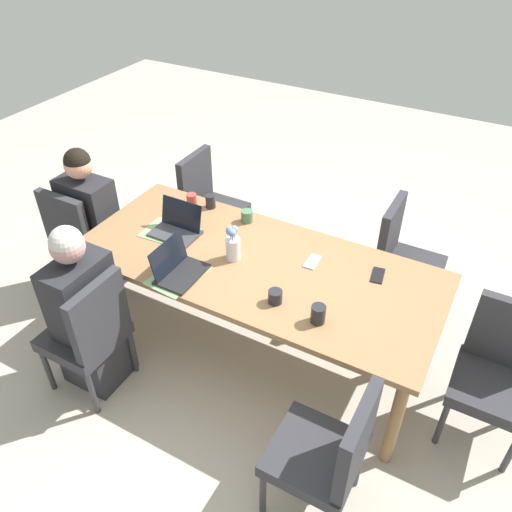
{
  "coord_description": "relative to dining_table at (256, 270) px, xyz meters",
  "views": [
    {
      "loc": [
        -1.23,
        2.24,
        2.76
      ],
      "look_at": [
        0.0,
        0.0,
        0.8
      ],
      "focal_mm": 35.95,
      "sensor_mm": 36.0,
      "label": 1
    }
  ],
  "objects": [
    {
      "name": "coffee_mug_centre_left",
      "position": [
        0.28,
        -0.38,
        0.11
      ],
      "size": [
        0.08,
        0.08,
        0.09
      ],
      "primitive_type": "cylinder",
      "color": "#47704C",
      "rests_on": "dining_table"
    },
    {
      "name": "phone_silver",
      "position": [
        -0.31,
        -0.17,
        0.07
      ],
      "size": [
        0.08,
        0.15,
        0.01
      ],
      "primitive_type": "cube",
      "rotation": [
        0.0,
        0.0,
        1.61
      ],
      "color": "silver",
      "rests_on": "dining_table"
    },
    {
      "name": "coffee_mug_near_right",
      "position": [
        0.75,
        -0.38,
        0.11
      ],
      "size": [
        0.08,
        0.08,
        0.09
      ],
      "primitive_type": "cylinder",
      "color": "#AD3D38",
      "rests_on": "dining_table"
    },
    {
      "name": "ground_plane",
      "position": [
        0.0,
        0.0,
        -0.68
      ],
      "size": [
        10.0,
        10.0,
        0.0
      ],
      "primitive_type": "plane",
      "color": "#B2A899"
    },
    {
      "name": "coffee_mug_far_left",
      "position": [
        0.61,
        -0.42,
        0.12
      ],
      "size": [
        0.07,
        0.07,
        0.1
      ],
      "primitive_type": "cylinder",
      "color": "#232328",
      "rests_on": "dining_table"
    },
    {
      "name": "chair_far_left_mid",
      "position": [
        0.72,
        0.8,
        -0.18
      ],
      "size": [
        0.44,
        0.44,
        0.9
      ],
      "color": "#2D2D33",
      "rests_on": "ground_plane"
    },
    {
      "name": "coffee_mug_near_left",
      "position": [
        -0.55,
        0.3,
        0.12
      ],
      "size": [
        0.08,
        0.08,
        0.11
      ],
      "primitive_type": "cylinder",
      "color": "#232328",
      "rests_on": "dining_table"
    },
    {
      "name": "laptop_far_left_mid",
      "position": [
        0.36,
        0.34,
        0.11
      ],
      "size": [
        0.22,
        0.32,
        0.21
      ],
      "color": "black",
      "rests_on": "dining_table"
    },
    {
      "name": "person_far_left_mid",
      "position": [
        0.79,
        0.74,
        -0.15
      ],
      "size": [
        0.36,
        0.4,
        1.19
      ],
      "color": "#2D2D33",
      "rests_on": "ground_plane"
    },
    {
      "name": "chair_head_right_left_near",
      "position": [
        1.5,
        0.07,
        -0.18
      ],
      "size": [
        0.44,
        0.44,
        0.9
      ],
      "color": "#2D2D33",
      "rests_on": "ground_plane"
    },
    {
      "name": "chair_head_left_right_near",
      "position": [
        -1.52,
        -0.09,
        -0.18
      ],
      "size": [
        0.44,
        0.44,
        0.9
      ],
      "color": "#2D2D33",
      "rests_on": "ground_plane"
    },
    {
      "name": "coffee_mug_centre_right",
      "position": [
        -0.28,
        0.27,
        0.11
      ],
      "size": [
        0.08,
        0.08,
        0.08
      ],
      "primitive_type": "cylinder",
      "color": "#232328",
      "rests_on": "dining_table"
    },
    {
      "name": "person_head_right_left_near",
      "position": [
        1.44,
        -0.01,
        -0.15
      ],
      "size": [
        0.4,
        0.36,
        1.19
      ],
      "color": "#2D2D33",
      "rests_on": "ground_plane"
    },
    {
      "name": "chair_near_left_far",
      "position": [
        -0.74,
        -0.86,
        -0.18
      ],
      "size": [
        0.44,
        0.44,
        0.9
      ],
      "color": "#2D2D33",
      "rests_on": "ground_plane"
    },
    {
      "name": "flower_vase",
      "position": [
        0.15,
        0.03,
        0.18
      ],
      "size": [
        0.09,
        0.09,
        0.24
      ],
      "color": "silver",
      "rests_on": "dining_table"
    },
    {
      "name": "chair_far_right_mid",
      "position": [
        -0.88,
        0.85,
        -0.18
      ],
      "size": [
        0.44,
        0.44,
        0.9
      ],
      "color": "#2D2D33",
      "rests_on": "ground_plane"
    },
    {
      "name": "phone_black",
      "position": [
        -0.72,
        -0.24,
        0.07
      ],
      "size": [
        0.1,
        0.16,
        0.01
      ],
      "primitive_type": "cube",
      "rotation": [
        0.0,
        0.0,
        1.73
      ],
      "color": "black",
      "rests_on": "dining_table"
    },
    {
      "name": "placemat_head_right_left_near",
      "position": [
        0.67,
        -0.0,
        0.07
      ],
      "size": [
        0.37,
        0.28,
        0.0
      ],
      "primitive_type": "cube",
      "rotation": [
        0.0,
        0.0,
        3.2
      ],
      "color": "#7FAD70",
      "rests_on": "dining_table"
    },
    {
      "name": "dining_table",
      "position": [
        0.0,
        0.0,
        0.0
      ],
      "size": [
        2.35,
        1.01,
        0.75
      ],
      "color": "olive",
      "rests_on": "ground_plane"
    },
    {
      "name": "laptop_head_right_left_near",
      "position": [
        0.63,
        -0.03,
        0.11
      ],
      "size": [
        0.32,
        0.22,
        0.21
      ],
      "color": "#38383D",
      "rests_on": "dining_table"
    },
    {
      "name": "chair_near_right_far",
      "position": [
        0.91,
        -0.82,
        -0.18
      ],
      "size": [
        0.44,
        0.44,
        0.9
      ],
      "color": "#2D2D33",
      "rests_on": "ground_plane"
    },
    {
      "name": "placemat_far_left_mid",
      "position": [
        0.36,
        0.35,
        0.07
      ],
      "size": [
        0.29,
        0.38,
        0.0
      ],
      "primitive_type": "cube",
      "rotation": [
        0.0,
        0.0,
        -1.65
      ],
      "color": "#7FAD70",
      "rests_on": "dining_table"
    }
  ]
}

